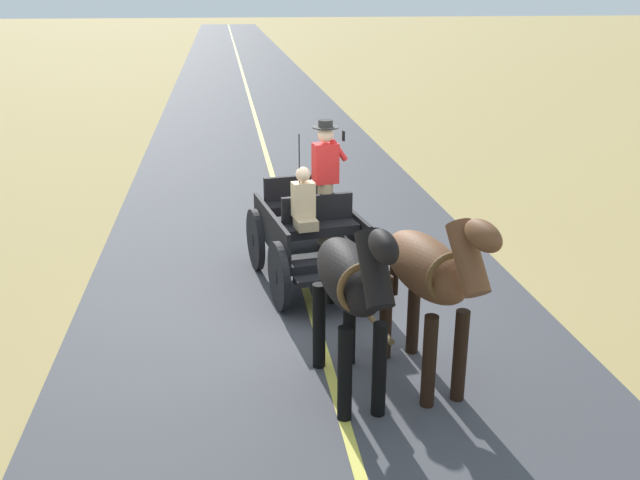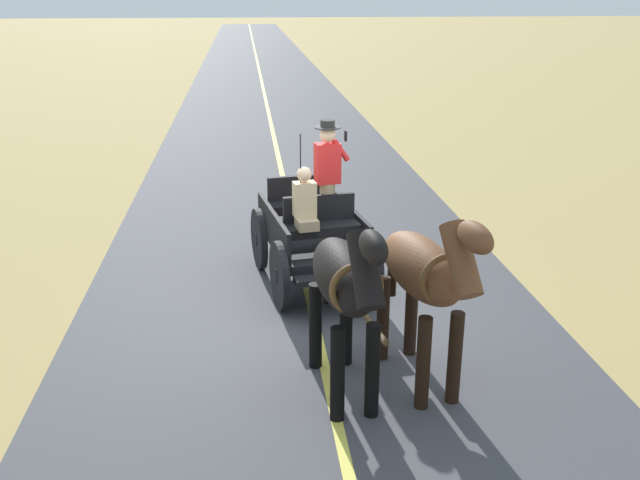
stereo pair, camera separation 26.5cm
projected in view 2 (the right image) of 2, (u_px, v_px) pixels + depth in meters
ground_plane at (311, 307)px, 9.70m from camera, size 200.00×200.00×0.00m
road_surface at (311, 307)px, 9.69m from camera, size 6.44×160.00×0.01m
road_centre_stripe at (311, 306)px, 9.69m from camera, size 0.12×160.00×0.00m
horse_drawn_carriage at (313, 232)px, 10.18m from camera, size 1.78×4.51×2.50m
horse_near_side at (425, 275)px, 7.37m from camera, size 0.86×2.15×2.21m
horse_off_side at (346, 283)px, 7.15m from camera, size 0.72×2.14×2.21m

